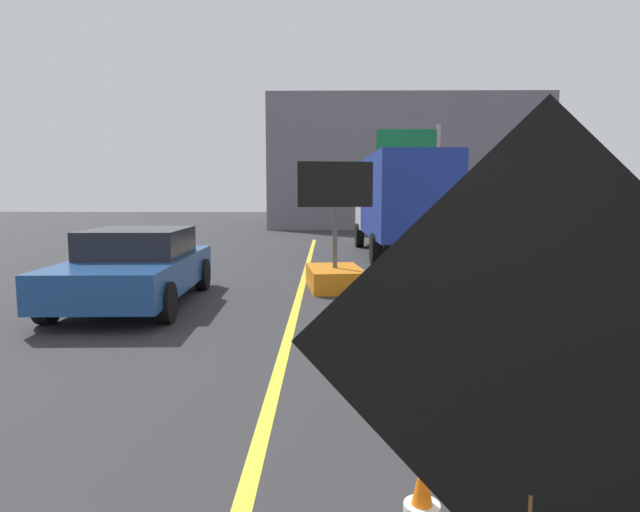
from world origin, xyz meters
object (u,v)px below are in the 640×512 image
at_px(roadwork_sign, 536,369).
at_px(highway_guide_sign, 420,161).
at_px(box_truck, 401,202).
at_px(traffic_cone_mid_lane, 392,385).
at_px(traffic_cone_curbside, 366,297).
at_px(pickup_car, 136,267).
at_px(traffic_cone_far_lane, 374,333).
at_px(arrow_board_trailer, 335,266).

bearing_deg(roadwork_sign, highway_guide_sign, 81.31).
height_order(box_truck, traffic_cone_mid_lane, box_truck).
height_order(highway_guide_sign, traffic_cone_curbside, highway_guide_sign).
relative_size(pickup_car, traffic_cone_curbside, 7.60).
bearing_deg(traffic_cone_far_lane, traffic_cone_curbside, 88.42).
height_order(pickup_car, traffic_cone_curbside, pickup_car).
distance_m(roadwork_sign, traffic_cone_curbside, 7.35).
bearing_deg(arrow_board_trailer, box_truck, 70.25).
xyz_separation_m(traffic_cone_far_lane, traffic_cone_curbside, (0.06, 2.35, -0.00)).
height_order(arrow_board_trailer, traffic_cone_mid_lane, arrow_board_trailer).
bearing_deg(highway_guide_sign, box_truck, -104.96).
distance_m(pickup_car, traffic_cone_curbside, 4.28).
relative_size(arrow_board_trailer, highway_guide_sign, 0.54).
distance_m(arrow_board_trailer, box_truck, 6.71).
bearing_deg(pickup_car, box_truck, 53.05).
height_order(roadwork_sign, arrow_board_trailer, arrow_board_trailer).
bearing_deg(traffic_cone_curbside, arrow_board_trailer, 101.04).
bearing_deg(roadwork_sign, traffic_cone_curbside, 90.09).
relative_size(arrow_board_trailer, traffic_cone_far_lane, 4.49).
bearing_deg(traffic_cone_far_lane, roadwork_sign, -89.11).
distance_m(box_truck, traffic_cone_mid_lane, 13.13).
xyz_separation_m(arrow_board_trailer, box_truck, (2.22, 6.20, 1.28)).
xyz_separation_m(roadwork_sign, traffic_cone_curbside, (-0.01, 7.26, -1.18)).
relative_size(roadwork_sign, traffic_cone_far_lane, 3.88).
bearing_deg(traffic_cone_mid_lane, box_truck, 82.03).
bearing_deg(pickup_car, traffic_cone_mid_lane, -50.97).
bearing_deg(pickup_car, roadwork_sign, -62.65).
distance_m(highway_guide_sign, traffic_cone_far_lane, 17.89).
height_order(traffic_cone_mid_lane, traffic_cone_far_lane, traffic_cone_mid_lane).
height_order(roadwork_sign, box_truck, box_truck).
bearing_deg(traffic_cone_far_lane, traffic_cone_mid_lane, -90.20).
height_order(box_truck, traffic_cone_far_lane, box_truck).
relative_size(pickup_car, highway_guide_sign, 0.91).
relative_size(roadwork_sign, highway_guide_sign, 0.47).
distance_m(roadwork_sign, traffic_cone_mid_lane, 3.25).
xyz_separation_m(pickup_car, traffic_cone_far_lane, (4.11, -3.18, -0.40)).
bearing_deg(traffic_cone_mid_lane, traffic_cone_curbside, 89.03).
distance_m(arrow_board_trailer, traffic_cone_curbside, 2.56).
xyz_separation_m(roadwork_sign, traffic_cone_mid_lane, (-0.08, 3.03, -1.17)).
height_order(highway_guide_sign, traffic_cone_mid_lane, highway_guide_sign).
xyz_separation_m(box_truck, traffic_cone_mid_lane, (-1.81, -12.92, -1.45)).
bearing_deg(highway_guide_sign, roadwork_sign, -98.69).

